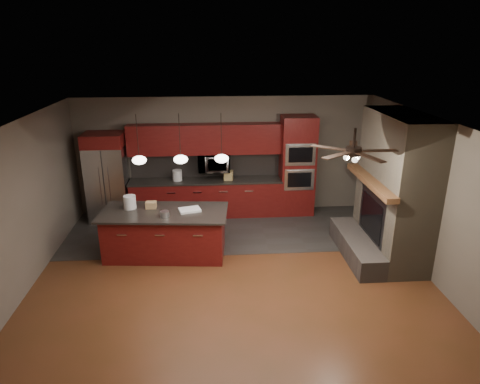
{
  "coord_description": "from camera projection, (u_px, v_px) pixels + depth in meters",
  "views": [
    {
      "loc": [
        -0.37,
        -6.93,
        4.06
      ],
      "look_at": [
        0.18,
        0.6,
        1.33
      ],
      "focal_mm": 32.0,
      "sensor_mm": 36.0,
      "label": 1
    }
  ],
  "objects": [
    {
      "name": "white_bucket",
      "position": [
        130.0,
        202.0,
        8.31
      ],
      "size": [
        0.24,
        0.24,
        0.26
      ],
      "primitive_type": "cylinder",
      "rotation": [
        0.0,
        0.0,
        0.0
      ],
      "color": "white",
      "rests_on": "kitchen_island"
    },
    {
      "name": "pendant_left",
      "position": [
        139.0,
        160.0,
        7.78
      ],
      "size": [
        0.26,
        0.26,
        0.92
      ],
      "color": "black",
      "rests_on": "ceiling"
    },
    {
      "name": "back_wall",
      "position": [
        225.0,
        156.0,
        10.24
      ],
      "size": [
        7.0,
        0.02,
        2.8
      ],
      "primitive_type": "cube",
      "color": "#665B52",
      "rests_on": "ground"
    },
    {
      "name": "right_wall",
      "position": [
        426.0,
        195.0,
        7.67
      ],
      "size": [
        0.02,
        6.0,
        2.8
      ],
      "primitive_type": "cube",
      "color": "#665B52",
      "rests_on": "ground"
    },
    {
      "name": "oven_tower",
      "position": [
        297.0,
        166.0,
        10.14
      ],
      "size": [
        0.8,
        0.63,
        2.38
      ],
      "color": "maroon",
      "rests_on": "ground"
    },
    {
      "name": "ground",
      "position": [
        232.0,
        271.0,
        7.91
      ],
      "size": [
        7.0,
        7.0,
        0.0
      ],
      "primitive_type": "plane",
      "color": "brown",
      "rests_on": "ground"
    },
    {
      "name": "slate_tile_patch",
      "position": [
        228.0,
        230.0,
        9.59
      ],
      "size": [
        7.0,
        2.4,
        0.01
      ],
      "primitive_type": "cube",
      "color": "#2F2D2A",
      "rests_on": "ground"
    },
    {
      "name": "paint_can",
      "position": [
        165.0,
        214.0,
        7.94
      ],
      "size": [
        0.18,
        0.18,
        0.11
      ],
      "primitive_type": "cylinder",
      "rotation": [
        0.0,
        0.0,
        -0.11
      ],
      "color": "silver",
      "rests_on": "kitchen_island"
    },
    {
      "name": "back_cabinetry",
      "position": [
        206.0,
        179.0,
        10.14
      ],
      "size": [
        3.59,
        0.64,
        2.2
      ],
      "color": "maroon",
      "rests_on": "ground"
    },
    {
      "name": "pendant_center",
      "position": [
        181.0,
        159.0,
        7.83
      ],
      "size": [
        0.26,
        0.26,
        0.92
      ],
      "color": "black",
      "rests_on": "ceiling"
    },
    {
      "name": "ceiling",
      "position": [
        231.0,
        120.0,
        6.95
      ],
      "size": [
        7.0,
        6.0,
        0.02
      ],
      "primitive_type": "cube",
      "color": "white",
      "rests_on": "back_wall"
    },
    {
      "name": "fireplace_column",
      "position": [
        392.0,
        194.0,
        8.05
      ],
      "size": [
        1.3,
        2.1,
        2.8
      ],
      "color": "#6B604C",
      "rests_on": "ground"
    },
    {
      "name": "pendant_right",
      "position": [
        222.0,
        158.0,
        7.88
      ],
      "size": [
        0.26,
        0.26,
        0.92
      ],
      "color": "black",
      "rests_on": "ceiling"
    },
    {
      "name": "ceiling_fan",
      "position": [
        353.0,
        151.0,
        6.44
      ],
      "size": [
        1.27,
        1.33,
        0.41
      ],
      "color": "black",
      "rests_on": "ceiling"
    },
    {
      "name": "counter_bucket",
      "position": [
        177.0,
        175.0,
        10.01
      ],
      "size": [
        0.28,
        0.28,
        0.25
      ],
      "primitive_type": "cylinder",
      "rotation": [
        0.0,
        0.0,
        -0.31
      ],
      "color": "silver",
      "rests_on": "back_cabinetry"
    },
    {
      "name": "left_wall",
      "position": [
        25.0,
        206.0,
        7.19
      ],
      "size": [
        0.02,
        6.0,
        2.8
      ],
      "primitive_type": "cube",
      "color": "#665B52",
      "rests_on": "ground"
    },
    {
      "name": "microwave",
      "position": [
        214.0,
        163.0,
        10.02
      ],
      "size": [
        0.73,
        0.41,
        0.5
      ],
      "primitive_type": "imported",
      "color": "silver",
      "rests_on": "back_cabinetry"
    },
    {
      "name": "refrigerator",
      "position": [
        107.0,
        178.0,
        9.82
      ],
      "size": [
        0.88,
        0.75,
        2.07
      ],
      "color": "silver",
      "rests_on": "ground"
    },
    {
      "name": "counter_box",
      "position": [
        228.0,
        175.0,
        10.05
      ],
      "size": [
        0.23,
        0.19,
        0.23
      ],
      "primitive_type": "cube",
      "rotation": [
        0.0,
        0.0,
        -0.17
      ],
      "color": "tan",
      "rests_on": "back_cabinetry"
    },
    {
      "name": "cardboard_box",
      "position": [
        151.0,
        205.0,
        8.35
      ],
      "size": [
        0.21,
        0.15,
        0.13
      ],
      "primitive_type": "cube",
      "rotation": [
        0.0,
        0.0,
        -0.02
      ],
      "color": "tan",
      "rests_on": "kitchen_island"
    },
    {
      "name": "paint_tray",
      "position": [
        190.0,
        210.0,
        8.23
      ],
      "size": [
        0.46,
        0.37,
        0.04
      ],
      "primitive_type": "cube",
      "rotation": [
        0.0,
        0.0,
        0.26
      ],
      "color": "white",
      "rests_on": "kitchen_island"
    },
    {
      "name": "kitchen_island",
      "position": [
        165.0,
        233.0,
        8.36
      ],
      "size": [
        2.52,
        1.32,
        0.92
      ],
      "rotation": [
        0.0,
        0.0,
        -0.09
      ],
      "color": "maroon",
      "rests_on": "ground"
    }
  ]
}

